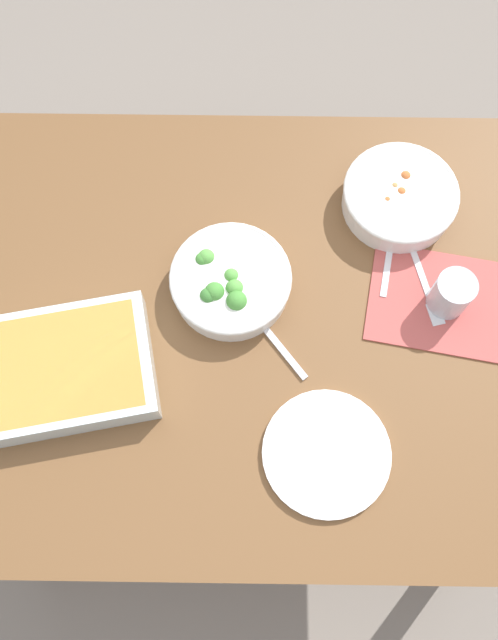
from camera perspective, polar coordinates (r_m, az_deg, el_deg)
ground_plane at (r=1.93m, az=-0.00°, el=-7.53°), size 6.00×6.00×0.00m
dining_table at (r=1.30m, az=-0.00°, el=-1.35°), size 1.20×0.90×0.74m
placemat at (r=1.28m, az=16.51°, el=1.47°), size 0.31×0.25×0.00m
stew_bowl at (r=1.32m, az=12.81°, el=10.27°), size 0.22×0.22×0.06m
broccoli_bowl at (r=1.21m, az=-1.63°, el=3.34°), size 0.22×0.22×0.07m
baking_dish at (r=1.19m, az=-15.52°, el=-4.04°), size 0.34×0.28×0.06m
drink_cup at (r=1.24m, az=16.96°, el=2.08°), size 0.07×0.07×0.08m
side_plate at (r=1.16m, az=6.68°, el=-11.32°), size 0.22×0.22×0.01m
spoon_by_stew at (r=1.30m, az=12.11°, el=6.50°), size 0.05×0.18×0.01m
spoon_by_broccoli at (r=1.20m, az=1.53°, el=-0.89°), size 0.12×0.15×0.01m
fork_on_table at (r=1.28m, az=15.00°, el=2.61°), size 0.06×0.18×0.01m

